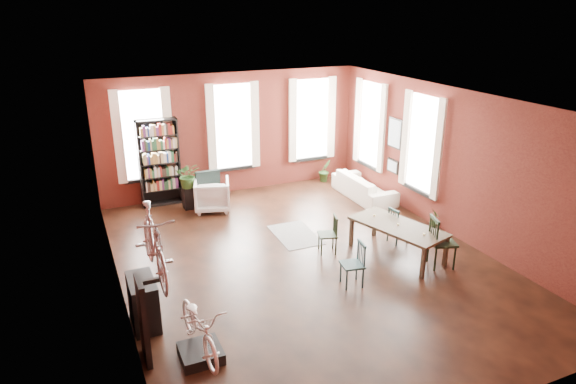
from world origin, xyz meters
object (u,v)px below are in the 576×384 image
bike_trainer (201,353)px  plant_stand (189,198)px  dining_chair_b (328,234)px  dining_chair_d (398,225)px  dining_chair_c (442,242)px  bookshelf (159,163)px  white_armchair (212,193)px  dining_table (397,240)px  console_table (143,302)px  cream_sofa (364,183)px  dining_chair_a (352,264)px  bicycle_floor (198,303)px

bike_trainer → plant_stand: (1.24, 5.80, 0.19)m
dining_chair_b → dining_chair_d: 1.61m
dining_chair_c → bookshelf: (-4.33, 5.54, 0.59)m
bike_trainer → plant_stand: 5.94m
bookshelf → white_armchair: size_ratio=2.54×
dining_table → console_table: size_ratio=2.42×
bookshelf → bike_trainer: size_ratio=3.74×
dining_chair_b → cream_sofa: size_ratio=0.38×
dining_chair_d → dining_chair_c: bearing=-178.3°
dining_chair_d → cream_sofa: 2.73m
bike_trainer → dining_table: bearing=19.4°
dining_table → bike_trainer: dining_table is taller
dining_chair_a → dining_chair_d: size_ratio=1.06×
dining_chair_c → console_table: dining_chair_c is taller
bookshelf → bicycle_floor: bearing=-96.1°
dining_chair_b → console_table: console_table is taller
dining_chair_c → cream_sofa: bearing=8.5°
dining_chair_a → white_armchair: white_armchair is taller
cream_sofa → console_table: cream_sofa is taller
dining_table → bicycle_floor: bicycle_floor is taller
console_table → dining_table: bearing=4.4°
white_armchair → bicycle_floor: (-1.74, -5.51, 0.51)m
bike_trainer → dining_chair_a: bearing=16.7°
bookshelf → bicycle_floor: 6.46m
white_armchair → plant_stand: size_ratio=1.56×
dining_chair_b → bicycle_floor: 4.03m
dining_chair_a → dining_chair_d: bearing=132.0°
plant_stand → white_armchair: bearing=-33.4°
dining_table → bike_trainer: size_ratio=3.30×
dining_chair_b → dining_chair_c: dining_chair_c is taller
cream_sofa → bike_trainer: size_ratio=3.54×
bookshelf → dining_table: bearing=-51.7°
dining_chair_d → bookshelf: size_ratio=0.36×
bookshelf → white_armchair: 1.55m
dining_chair_a → bookshelf: bookshelf is taller
dining_chair_c → white_armchair: 5.66m
console_table → bicycle_floor: bicycle_floor is taller
dining_chair_d → cream_sofa: bearing=-21.8°
dining_chair_d → bike_trainer: (-4.86, -2.07, -0.31)m
white_armchair → bike_trainer: size_ratio=1.47×
dining_chair_c → plant_stand: bearing=55.1°
bookshelf → cream_sofa: bookshelf is taller
bookshelf → plant_stand: 1.15m
dining_chair_c → cream_sofa: (0.62, 3.84, -0.10)m
bookshelf → dining_chair_b: bearing=-58.0°
dining_chair_c → dining_chair_d: (-0.15, 1.22, -0.11)m
cream_sofa → console_table: size_ratio=2.60×
plant_stand → dining_table: bearing=-52.4°
plant_stand → bicycle_floor: (-1.24, -5.84, 0.66)m
white_armchair → dining_chair_a: bearing=122.0°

